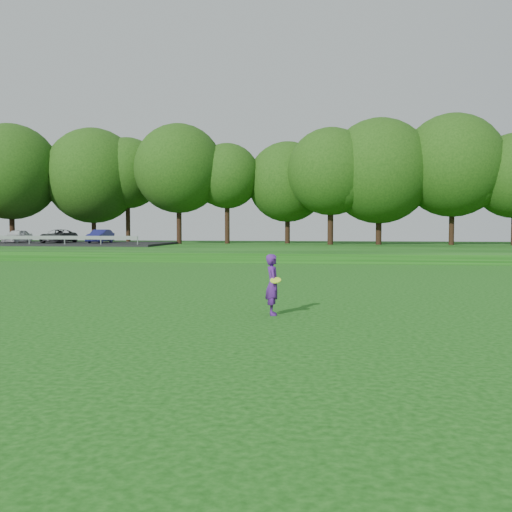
# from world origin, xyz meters

# --- Properties ---
(ground) EXTENTS (140.00, 140.00, 0.00)m
(ground) POSITION_xyz_m (0.00, 0.00, 0.00)
(ground) COLOR #10400C
(ground) RESTS_ON ground
(berm) EXTENTS (130.00, 30.00, 0.60)m
(berm) POSITION_xyz_m (0.00, 34.00, 0.30)
(berm) COLOR #10400C
(berm) RESTS_ON ground
(walking_path) EXTENTS (130.00, 1.60, 0.04)m
(walking_path) POSITION_xyz_m (0.00, 20.00, 0.02)
(walking_path) COLOR gray
(walking_path) RESTS_ON ground
(treeline) EXTENTS (104.00, 7.00, 15.00)m
(treeline) POSITION_xyz_m (0.00, 38.00, 8.10)
(treeline) COLOR #1A3F0E
(treeline) RESTS_ON berm
(parking_lot) EXTENTS (24.00, 9.00, 1.38)m
(parking_lot) POSITION_xyz_m (-24.11, 32.80, 1.01)
(parking_lot) COLOR black
(parking_lot) RESTS_ON berm
(woman) EXTENTS (0.49, 0.72, 1.56)m
(woman) POSITION_xyz_m (1.42, -1.23, 0.78)
(woman) COLOR #501C7F
(woman) RESTS_ON ground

